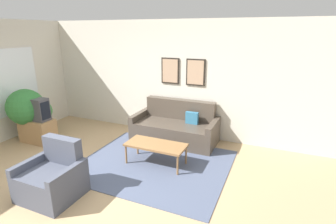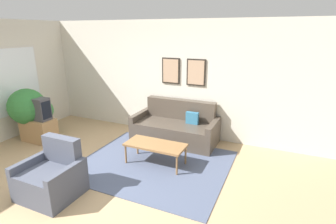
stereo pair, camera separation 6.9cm
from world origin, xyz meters
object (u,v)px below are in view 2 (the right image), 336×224
(coffee_table, at_px, (155,146))
(couch, at_px, (176,128))
(armchair, at_px, (52,178))
(tv, at_px, (36,108))
(potted_plant_tall, at_px, (27,107))

(coffee_table, bearing_deg, couch, 93.71)
(armchair, bearing_deg, tv, 154.51)
(armchair, bearing_deg, couch, 81.72)
(couch, bearing_deg, tv, -155.62)
(potted_plant_tall, bearing_deg, armchair, -32.63)
(couch, distance_m, armchair, 2.87)
(couch, bearing_deg, coffee_table, -86.29)
(tv, bearing_deg, couch, 24.38)
(coffee_table, bearing_deg, potted_plant_tall, -177.58)
(coffee_table, distance_m, potted_plant_tall, 3.22)
(armchair, bearing_deg, potted_plant_tall, 158.11)
(couch, xyz_separation_m, coffee_table, (0.08, -1.19, 0.07))
(potted_plant_tall, bearing_deg, tv, 5.32)
(potted_plant_tall, bearing_deg, coffee_table, 2.42)
(tv, height_order, armchair, tv)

